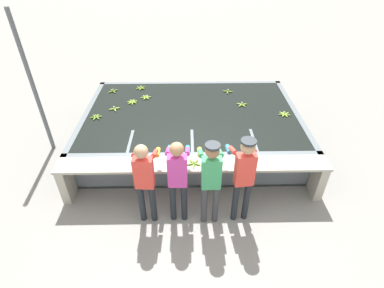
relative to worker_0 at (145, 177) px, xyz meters
name	(u,v)px	position (x,y,z in m)	size (l,w,h in m)	color
ground_plane	(193,204)	(0.81, 0.32, -1.01)	(80.00, 80.00, 0.00)	gray
wash_tank	(191,127)	(0.81, 2.46, -0.60)	(5.06, 3.40, 0.83)	slate
work_ledge	(193,172)	(0.81, 0.55, -0.40)	(5.06, 0.45, 0.83)	#A8A393
worker_0	(145,177)	(0.00, 0.00, 0.00)	(0.43, 0.72, 1.67)	#1E2328
worker_1	(178,175)	(0.55, 0.01, 0.02)	(0.41, 0.72, 1.71)	#1E2328
worker_2	(211,176)	(1.10, -0.05, 0.04)	(0.41, 0.72, 1.71)	#38383D
worker_3	(244,173)	(1.64, 0.00, 0.07)	(0.46, 0.74, 1.75)	#1E2328
banana_bunch_floating_0	(242,104)	(2.06, 2.78, -0.16)	(0.28, 0.27, 0.08)	#93BC3D
banana_bunch_floating_1	(113,91)	(-1.25, 3.58, -0.16)	(0.24, 0.24, 0.08)	#75A333
banana_bunch_floating_2	(228,91)	(1.80, 3.50, -0.16)	(0.28, 0.28, 0.08)	#75A333
banana_bunch_floating_3	(146,97)	(-0.34, 3.20, -0.16)	(0.28, 0.28, 0.08)	#9EC642
banana_bunch_floating_4	(141,88)	(-0.54, 3.76, -0.16)	(0.26, 0.28, 0.08)	#7FAD33
banana_bunch_floating_5	(115,109)	(-1.03, 2.62, -0.16)	(0.27, 0.27, 0.08)	#9EC642
banana_bunch_floating_6	(96,117)	(-1.38, 2.23, -0.16)	(0.28, 0.28, 0.08)	#75A333
banana_bunch_floating_7	(132,102)	(-0.65, 2.96, -0.16)	(0.28, 0.28, 0.08)	#9EC642
banana_bunch_floating_8	(284,114)	(2.98, 2.29, -0.16)	(0.28, 0.28, 0.08)	#9EC642
banana_bunch_ledge_0	(194,163)	(0.83, 0.53, -0.16)	(0.28, 0.27, 0.08)	#75A333
knife_0	(218,167)	(1.27, 0.43, -0.17)	(0.30, 0.23, 0.02)	silver
support_post_left	(34,87)	(-2.56, 2.22, 0.59)	(0.09, 0.09, 3.20)	slate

